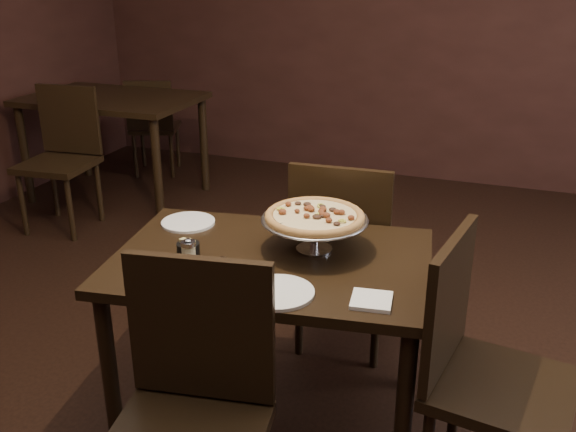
% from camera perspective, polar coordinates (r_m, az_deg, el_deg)
% --- Properties ---
extents(room, '(6.04, 7.04, 2.84)m').
position_cam_1_polar(room, '(2.18, 0.70, 11.26)').
color(room, black).
rests_on(room, ground).
extents(dining_table, '(1.29, 0.95, 0.75)m').
position_cam_1_polar(dining_table, '(2.49, -1.48, -5.70)').
color(dining_table, black).
rests_on(dining_table, ground).
extents(background_table, '(1.30, 0.87, 0.82)m').
position_cam_1_polar(background_table, '(5.25, -15.31, 9.07)').
color(background_table, black).
rests_on(background_table, ground).
extents(pizza_stand, '(0.41, 0.41, 0.17)m').
position_cam_1_polar(pizza_stand, '(2.45, 2.39, -0.07)').
color(pizza_stand, '#B8B8BF').
rests_on(pizza_stand, dining_table).
extents(parmesan_shaker, '(0.06, 0.06, 0.10)m').
position_cam_1_polar(parmesan_shaker, '(2.41, -8.84, -3.13)').
color(parmesan_shaker, beige).
rests_on(parmesan_shaker, dining_table).
extents(pepper_flake_shaker, '(0.05, 0.05, 0.09)m').
position_cam_1_polar(pepper_flake_shaker, '(2.26, -5.88, -4.77)').
color(pepper_flake_shaker, maroon).
rests_on(pepper_flake_shaker, dining_table).
extents(packet_caddy, '(0.09, 0.09, 0.07)m').
position_cam_1_polar(packet_caddy, '(2.47, -8.86, -2.92)').
color(packet_caddy, black).
rests_on(packet_caddy, dining_table).
extents(napkin_stack, '(0.15, 0.15, 0.01)m').
position_cam_1_polar(napkin_stack, '(2.15, 7.43, -7.45)').
color(napkin_stack, white).
rests_on(napkin_stack, dining_table).
extents(plate_left, '(0.23, 0.23, 0.01)m').
position_cam_1_polar(plate_left, '(2.78, -8.86, -0.56)').
color(plate_left, white).
rests_on(plate_left, dining_table).
extents(plate_near, '(0.25, 0.25, 0.01)m').
position_cam_1_polar(plate_near, '(2.18, -0.90, -6.80)').
color(plate_near, white).
rests_on(plate_near, dining_table).
extents(serving_spatula, '(0.17, 0.17, 0.02)m').
position_cam_1_polar(serving_spatula, '(2.39, 0.60, -0.70)').
color(serving_spatula, '#B8B8BF').
rests_on(serving_spatula, pizza_stand).
extents(chair_far, '(0.48, 0.48, 0.98)m').
position_cam_1_polar(chair_far, '(3.02, 4.99, -3.04)').
color(chair_far, black).
rests_on(chair_far, ground).
extents(chair_near, '(0.53, 0.53, 0.99)m').
position_cam_1_polar(chair_near, '(2.04, -8.65, -16.72)').
color(chair_near, black).
rests_on(chair_near, ground).
extents(chair_side, '(0.52, 0.52, 0.98)m').
position_cam_1_polar(chair_side, '(2.30, 16.77, -12.61)').
color(chair_side, black).
rests_on(chair_side, ground).
extents(bg_chair_far, '(0.51, 0.51, 0.85)m').
position_cam_1_polar(bg_chair_far, '(5.79, -11.90, 8.08)').
color(bg_chair_far, black).
rests_on(bg_chair_far, ground).
extents(bg_chair_near, '(0.50, 0.50, 0.99)m').
position_cam_1_polar(bg_chair_near, '(4.80, -19.42, 5.36)').
color(bg_chair_near, black).
rests_on(bg_chair_near, ground).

